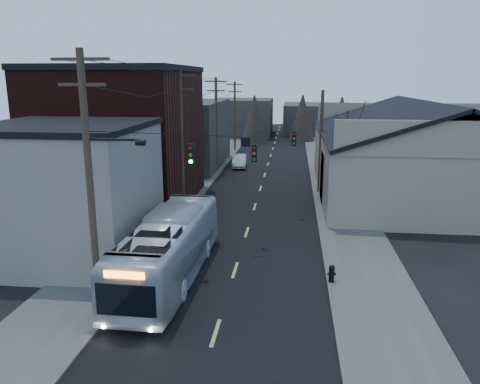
% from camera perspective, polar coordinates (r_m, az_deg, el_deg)
% --- Properties ---
extents(ground, '(160.00, 160.00, 0.00)m').
position_cam_1_polar(ground, '(16.92, -4.18, -20.20)').
color(ground, black).
rests_on(ground, ground).
extents(road_surface, '(9.00, 110.00, 0.02)m').
position_cam_1_polar(road_surface, '(44.86, 2.87, 1.60)').
color(road_surface, black).
rests_on(road_surface, ground).
extents(sidewalk_left, '(4.00, 110.00, 0.12)m').
position_cam_1_polar(sidewalk_left, '(45.71, -5.29, 1.85)').
color(sidewalk_left, '#474744').
rests_on(sidewalk_left, ground).
extents(sidewalk_right, '(4.00, 110.00, 0.12)m').
position_cam_1_polar(sidewalk_right, '(44.92, 11.18, 1.43)').
color(sidewalk_right, '#474744').
rests_on(sidewalk_right, ground).
extents(building_clapboard, '(8.00, 8.00, 7.00)m').
position_cam_1_polar(building_clapboard, '(26.30, -20.19, -0.17)').
color(building_clapboard, slate).
rests_on(building_clapboard, ground).
extents(building_brick, '(10.00, 12.00, 10.00)m').
position_cam_1_polar(building_brick, '(36.37, -14.13, 6.32)').
color(building_brick, black).
rests_on(building_brick, ground).
extents(building_left_far, '(9.00, 14.00, 7.00)m').
position_cam_1_polar(building_left_far, '(51.60, -7.30, 7.03)').
color(building_left_far, '#343029').
rests_on(building_left_far, ground).
extents(warehouse, '(16.16, 20.60, 7.73)m').
position_cam_1_polar(warehouse, '(40.67, 21.07, 3.28)').
color(warehouse, gray).
rests_on(warehouse, ground).
extents(building_far_left, '(10.00, 12.00, 6.00)m').
position_cam_1_polar(building_far_left, '(79.52, 0.19, 9.10)').
color(building_far_left, '#343029').
rests_on(building_far_left, ground).
extents(building_far_right, '(12.00, 14.00, 5.00)m').
position_cam_1_polar(building_far_right, '(84.17, 9.51, 8.83)').
color(building_far_right, '#343029').
rests_on(building_far_right, ground).
extents(bare_tree, '(0.40, 0.40, 7.20)m').
position_cam_1_polar(bare_tree, '(34.48, 12.71, 3.66)').
color(bare_tree, black).
rests_on(bare_tree, ground).
extents(utility_lines, '(11.24, 45.28, 10.50)m').
position_cam_1_polar(utility_lines, '(38.62, -2.26, 7.07)').
color(utility_lines, '#382B1E').
rests_on(utility_lines, ground).
extents(bus, '(2.88, 11.25, 3.12)m').
position_cam_1_polar(bus, '(22.64, -8.65, -6.79)').
color(bus, silver).
rests_on(bus, ground).
extents(parked_car, '(1.79, 4.27, 1.37)m').
position_cam_1_polar(parked_car, '(50.70, -0.08, 3.81)').
color(parked_car, '#B1B4B9').
rests_on(parked_car, ground).
extents(fire_hydrant, '(0.39, 0.28, 0.83)m').
position_cam_1_polar(fire_hydrant, '(22.62, 11.12, -9.63)').
color(fire_hydrant, black).
rests_on(fire_hydrant, sidewalk_right).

